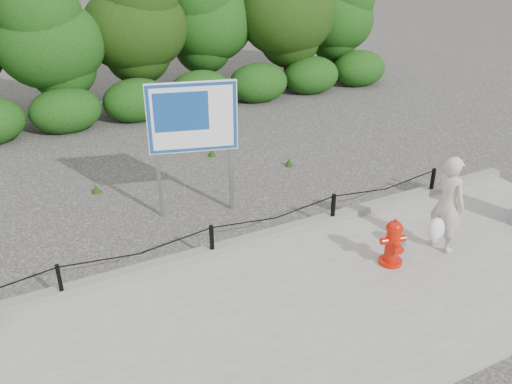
{
  "coord_description": "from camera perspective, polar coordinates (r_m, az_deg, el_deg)",
  "views": [
    {
      "loc": [
        -2.95,
        -7.3,
        5.3
      ],
      "look_at": [
        0.96,
        0.2,
        1.0
      ],
      "focal_mm": 38.0,
      "sensor_mm": 36.0,
      "label": 1
    }
  ],
  "objects": [
    {
      "name": "ground",
      "position": [
        9.5,
        -4.59,
        -7.09
      ],
      "size": [
        90.0,
        90.0,
        0.0
      ],
      "primitive_type": "plane",
      "color": "#2D2B28",
      "rests_on": "ground"
    },
    {
      "name": "sidewalk",
      "position": [
        8.03,
        1.24,
        -13.98
      ],
      "size": [
        14.0,
        4.0,
        0.08
      ],
      "primitive_type": "cube",
      "color": "gray",
      "rests_on": "ground"
    },
    {
      "name": "curb",
      "position": [
        9.45,
        -4.75,
        -6.18
      ],
      "size": [
        14.0,
        0.22,
        0.14
      ],
      "primitive_type": "cube",
      "color": "slate",
      "rests_on": "sidewalk"
    },
    {
      "name": "chain_barrier",
      "position": [
        9.25,
        -4.7,
        -4.74
      ],
      "size": [
        10.06,
        0.06,
        0.6
      ],
      "color": "black",
      "rests_on": "sidewalk"
    },
    {
      "name": "treeline",
      "position": [
        16.69,
        -18.45,
        15.93
      ],
      "size": [
        20.33,
        3.53,
        4.54
      ],
      "color": "black",
      "rests_on": "ground"
    },
    {
      "name": "fire_hydrant",
      "position": [
        9.29,
        14.21,
        -5.22
      ],
      "size": [
        0.47,
        0.49,
        0.84
      ],
      "rotation": [
        0.0,
        0.0,
        -0.21
      ],
      "color": "red",
      "rests_on": "sidewalk"
    },
    {
      "name": "pedestrian",
      "position": [
        9.75,
        19.46,
        -1.34
      ],
      "size": [
        0.75,
        0.68,
        1.74
      ],
      "rotation": [
        0.0,
        0.0,
        1.7
      ],
      "color": "#BDB4A2",
      "rests_on": "sidewalk"
    },
    {
      "name": "advertising_sign",
      "position": [
        10.17,
        -6.71,
        7.17
      ],
      "size": [
        1.62,
        0.56,
        2.68
      ],
      "rotation": [
        0.0,
        0.0,
        -0.28
      ],
      "color": "slate",
      "rests_on": "ground"
    }
  ]
}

